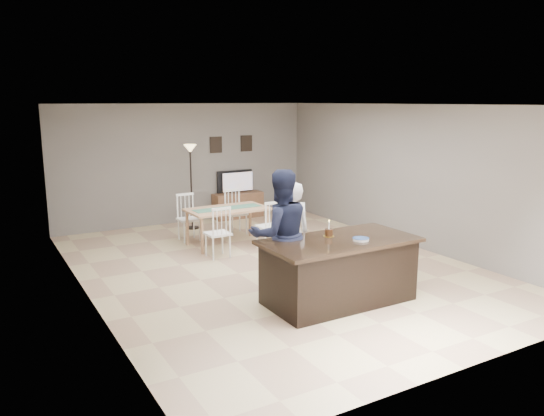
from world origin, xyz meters
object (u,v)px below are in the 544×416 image
kitchen_island (339,270)px  tv_console (238,205)px  birthday_cake (329,232)px  floor_lamp (191,164)px  woman (292,233)px  man (280,235)px  television (236,182)px  dining_table (227,215)px  plate_stack (361,239)px

kitchen_island → tv_console: bearing=77.8°
birthday_cake → floor_lamp: size_ratio=0.13×
woman → man: (-0.49, -0.47, 0.14)m
kitchen_island → birthday_cake: (-0.03, 0.21, 0.50)m
woman → floor_lamp: floor_lamp is taller
television → dining_table: (-1.26, -2.15, -0.26)m
television → man: 5.41m
television → plate_stack: bearing=80.4°
woman → plate_stack: 1.27m
birthday_cake → tv_console: bearing=77.1°
woman → birthday_cake: (0.10, -0.81, 0.17)m
tv_console → woman: (-1.33, -4.55, 0.49)m
birthday_cake → man: bearing=149.9°
woman → birthday_cake: 0.83m
kitchen_island → floor_lamp: size_ratio=1.17×
man → dining_table: 3.01m
tv_console → woman: 4.77m
kitchen_island → television: (1.20, 5.64, 0.41)m
plate_stack → birthday_cake: bearing=120.8°
tv_console → woman: size_ratio=0.76×
floor_lamp → kitchen_island: bearing=-88.2°
man → tv_console: bearing=-98.3°
television → man: (-1.82, -5.09, 0.06)m
tv_console → birthday_cake: (-1.23, -5.36, 0.66)m
man → plate_stack: (0.83, -0.75, -0.00)m
television → floor_lamp: floor_lamp is taller
tv_console → plate_stack: bearing=-99.8°
woman → man: size_ratio=0.85×
kitchen_island → floor_lamp: floor_lamp is taller
kitchen_island → man: size_ratio=1.17×
kitchen_island → television: television is taller
kitchen_island → woman: bearing=97.5°
television → man: size_ratio=0.50×
man → floor_lamp: (0.46, 4.53, 0.51)m
kitchen_island → man: bearing=138.5°
birthday_cake → kitchen_island: bearing=-81.0°
plate_stack → dining_table: (-0.26, 3.69, -0.32)m
television → floor_lamp: (-1.36, -0.56, 0.57)m
woman → floor_lamp: (-0.03, 4.06, 0.64)m
woman → plate_stack: woman is taller
plate_stack → television: bearing=80.4°
man → plate_stack: size_ratio=8.14×
tv_console → woman: woman is taller
tv_console → television: bearing=90.0°
tv_console → dining_table: (-1.26, -2.08, 0.30)m
woman → birthday_cake: size_ratio=6.69×
dining_table → plate_stack: bearing=-86.9°
birthday_cake → floor_lamp: (-0.13, 4.87, 0.47)m
birthday_cake → floor_lamp: floor_lamp is taller
television → birthday_cake: bearing=77.2°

